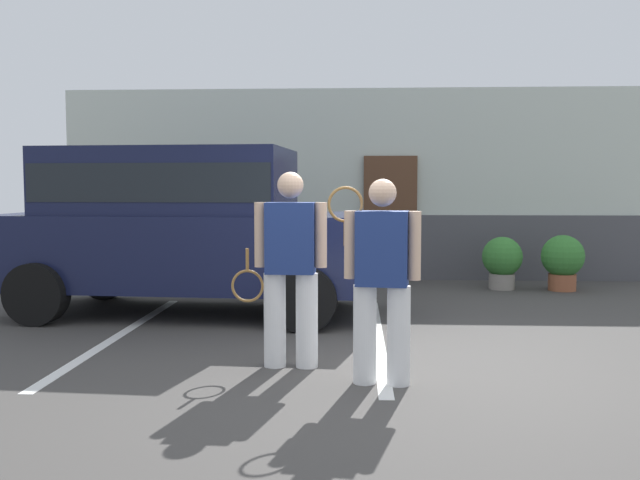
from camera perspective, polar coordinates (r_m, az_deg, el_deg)
The scene contains 9 objects.
ground_plane at distance 6.08m, azimuth 5.74°, elevation -10.82°, with size 40.00×40.00×0.00m, color #423F3D.
parking_stripe_0 at distance 7.94m, azimuth -15.80°, elevation -7.33°, with size 0.12×4.40×0.01m, color silver.
parking_stripe_1 at distance 7.53m, azimuth 4.70°, elevation -7.81°, with size 0.12×4.40×0.01m, color silver.
house_frontage at distance 12.20m, azimuth 4.37°, elevation 4.05°, with size 10.64×0.40×3.24m.
parked_suv at distance 8.94m, azimuth -10.99°, elevation 1.44°, with size 4.71×2.41×2.05m.
tennis_player_man at distance 6.17m, azimuth -2.44°, elevation -2.18°, with size 0.89×0.28×1.71m.
tennis_player_woman at distance 5.65m, azimuth 4.98°, elevation -3.04°, with size 0.75×0.31×1.65m.
potted_plant_by_porch at distance 11.25m, azimuth 14.50°, elevation -1.58°, with size 0.62×0.62×0.81m.
potted_plant_secondary at distance 11.37m, azimuth 19.01°, elevation -1.52°, with size 0.64×0.64×0.85m.
Camera 1 is at (-0.29, -5.86, 1.59)m, focal length 39.61 mm.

